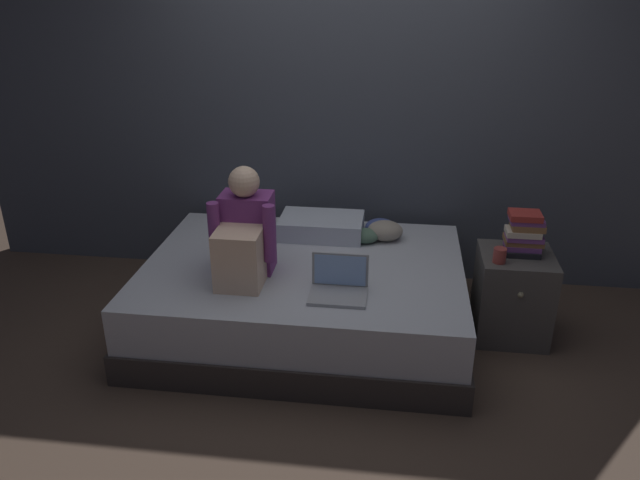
{
  "coord_description": "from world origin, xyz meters",
  "views": [
    {
      "loc": [
        0.35,
        -3.09,
        2.15
      ],
      "look_at": [
        -0.07,
        0.1,
        0.72
      ],
      "focal_mm": 34.49,
      "sensor_mm": 36.0,
      "label": 1
    }
  ],
  "objects_px": {
    "book_stack": "(524,234)",
    "mug": "(500,255)",
    "person_sitting": "(244,237)",
    "nightstand": "(512,295)",
    "laptop": "(339,286)",
    "pillow": "(322,226)",
    "bed": "(304,296)",
    "clothes_pile": "(380,230)"
  },
  "relations": [
    {
      "from": "book_stack",
      "to": "clothes_pile",
      "type": "bearing_deg",
      "value": 160.7
    },
    {
      "from": "mug",
      "to": "clothes_pile",
      "type": "bearing_deg",
      "value": 147.99
    },
    {
      "from": "nightstand",
      "to": "pillow",
      "type": "relative_size",
      "value": 0.99
    },
    {
      "from": "bed",
      "to": "book_stack",
      "type": "xyz_separation_m",
      "value": [
        1.32,
        0.13,
        0.46
      ]
    },
    {
      "from": "mug",
      "to": "clothes_pile",
      "type": "xyz_separation_m",
      "value": [
        -0.72,
        0.45,
        -0.07
      ]
    },
    {
      "from": "laptop",
      "to": "mug",
      "type": "distance_m",
      "value": 0.98
    },
    {
      "from": "nightstand",
      "to": "pillow",
      "type": "distance_m",
      "value": 1.32
    },
    {
      "from": "nightstand",
      "to": "laptop",
      "type": "xyz_separation_m",
      "value": [
        -1.04,
        -0.48,
        0.25
      ]
    },
    {
      "from": "nightstand",
      "to": "pillow",
      "type": "height_order",
      "value": "pillow"
    },
    {
      "from": "bed",
      "to": "mug",
      "type": "xyz_separation_m",
      "value": [
        1.17,
        -0.01,
        0.37
      ]
    },
    {
      "from": "pillow",
      "to": "clothes_pile",
      "type": "xyz_separation_m",
      "value": [
        0.4,
        -0.01,
        -0.01
      ]
    },
    {
      "from": "person_sitting",
      "to": "pillow",
      "type": "bearing_deg",
      "value": 60.96
    },
    {
      "from": "laptop",
      "to": "pillow",
      "type": "height_order",
      "value": "laptop"
    },
    {
      "from": "book_stack",
      "to": "mug",
      "type": "bearing_deg",
      "value": -136.79
    },
    {
      "from": "pillow",
      "to": "nightstand",
      "type": "bearing_deg",
      "value": -15.37
    },
    {
      "from": "pillow",
      "to": "book_stack",
      "type": "distance_m",
      "value": 1.32
    },
    {
      "from": "clothes_pile",
      "to": "laptop",
      "type": "bearing_deg",
      "value": -103.54
    },
    {
      "from": "bed",
      "to": "clothes_pile",
      "type": "xyz_separation_m",
      "value": [
        0.45,
        0.44,
        0.3
      ]
    },
    {
      "from": "person_sitting",
      "to": "mug",
      "type": "distance_m",
      "value": 1.5
    },
    {
      "from": "bed",
      "to": "pillow",
      "type": "xyz_separation_m",
      "value": [
        0.05,
        0.45,
        0.3
      ]
    },
    {
      "from": "pillow",
      "to": "clothes_pile",
      "type": "height_order",
      "value": "same"
    },
    {
      "from": "pillow",
      "to": "book_stack",
      "type": "height_order",
      "value": "book_stack"
    },
    {
      "from": "book_stack",
      "to": "pillow",
      "type": "bearing_deg",
      "value": 165.9
    },
    {
      "from": "bed",
      "to": "laptop",
      "type": "distance_m",
      "value": 0.54
    },
    {
      "from": "mug",
      "to": "clothes_pile",
      "type": "distance_m",
      "value": 0.85
    },
    {
      "from": "pillow",
      "to": "laptop",
      "type": "bearing_deg",
      "value": -76.11
    },
    {
      "from": "nightstand",
      "to": "person_sitting",
      "type": "distance_m",
      "value": 1.7
    },
    {
      "from": "nightstand",
      "to": "laptop",
      "type": "distance_m",
      "value": 1.17
    },
    {
      "from": "nightstand",
      "to": "bed",
      "type": "bearing_deg",
      "value": -175.28
    },
    {
      "from": "nightstand",
      "to": "person_sitting",
      "type": "bearing_deg",
      "value": -168.82
    },
    {
      "from": "bed",
      "to": "nightstand",
      "type": "bearing_deg",
      "value": 4.72
    },
    {
      "from": "bed",
      "to": "laptop",
      "type": "relative_size",
      "value": 6.25
    },
    {
      "from": "person_sitting",
      "to": "pillow",
      "type": "distance_m",
      "value": 0.78
    },
    {
      "from": "bed",
      "to": "pillow",
      "type": "distance_m",
      "value": 0.55
    },
    {
      "from": "person_sitting",
      "to": "book_stack",
      "type": "xyz_separation_m",
      "value": [
        1.64,
        0.34,
        -0.03
      ]
    },
    {
      "from": "pillow",
      "to": "person_sitting",
      "type": "bearing_deg",
      "value": -119.04
    },
    {
      "from": "bed",
      "to": "laptop",
      "type": "height_order",
      "value": "laptop"
    },
    {
      "from": "person_sitting",
      "to": "laptop",
      "type": "bearing_deg",
      "value": -15.78
    },
    {
      "from": "book_stack",
      "to": "mug",
      "type": "distance_m",
      "value": 0.23
    },
    {
      "from": "clothes_pile",
      "to": "mug",
      "type": "bearing_deg",
      "value": -32.01
    },
    {
      "from": "laptop",
      "to": "book_stack",
      "type": "xyz_separation_m",
      "value": [
        1.07,
        0.5,
        0.16
      ]
    },
    {
      "from": "bed",
      "to": "nightstand",
      "type": "xyz_separation_m",
      "value": [
        1.3,
        0.11,
        0.04
      ]
    }
  ]
}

